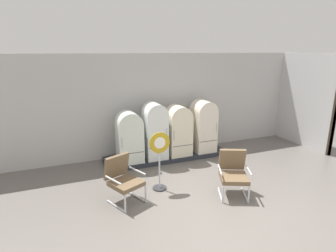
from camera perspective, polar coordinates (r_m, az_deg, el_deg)
ground at (r=5.78m, az=11.17°, el=-17.22°), size 12.00×10.00×0.05m
back_wall at (r=8.32m, az=-1.92°, el=4.65°), size 11.76×0.12×3.00m
side_wall_right at (r=9.99m, az=26.80°, el=4.67°), size 0.16×2.20×3.00m
display_plinth at (r=8.16m, az=-0.31°, el=-6.21°), size 3.61×0.95×0.12m
refrigerator_0 at (r=7.45m, az=-8.02°, el=-2.03°), size 0.66×0.62×1.39m
refrigerator_1 at (r=7.63m, az=-2.73°, el=-0.65°), size 0.60×0.65×1.57m
refrigerator_2 at (r=7.90m, az=2.16°, el=-0.62°), size 0.66×0.65×1.45m
refrigerator_3 at (r=8.27m, az=7.33°, el=0.36°), size 0.62×0.71×1.54m
armchair_left at (r=5.85m, az=-9.38°, el=-10.53°), size 0.82×0.88×0.98m
armchair_right at (r=6.21m, az=13.38°, el=-9.18°), size 0.82×0.88×0.98m
sign_stand at (r=6.17m, az=-1.76°, el=-7.41°), size 0.48×0.32×1.36m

